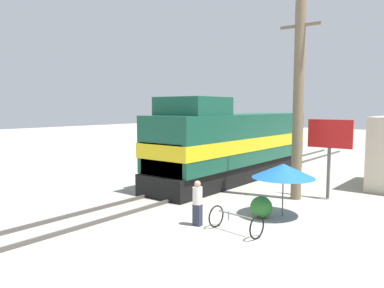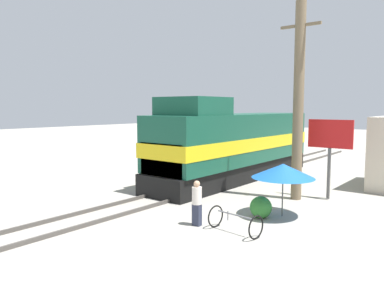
{
  "view_description": "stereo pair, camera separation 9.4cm",
  "coord_description": "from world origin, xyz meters",
  "px_view_note": "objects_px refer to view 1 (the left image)",
  "views": [
    {
      "loc": [
        11.32,
        -13.52,
        4.09
      ],
      "look_at": [
        1.2,
        -0.78,
        2.5
      ],
      "focal_mm": 35.0,
      "sensor_mm": 36.0,
      "label": 1
    },
    {
      "loc": [
        11.4,
        -13.46,
        4.09
      ],
      "look_at": [
        1.2,
        -0.78,
        2.5
      ],
      "focal_mm": 35.0,
      "sensor_mm": 36.0,
      "label": 2
    }
  ],
  "objects_px": {
    "billboard_sign": "(330,139)",
    "person_bystander": "(197,202)",
    "utility_pole": "(298,101)",
    "bicycle": "(235,221)",
    "vendor_umbrella": "(283,171)",
    "locomotive": "(232,145)"
  },
  "relations": [
    {
      "from": "utility_pole",
      "to": "bicycle",
      "type": "height_order",
      "value": "utility_pole"
    },
    {
      "from": "utility_pole",
      "to": "person_bystander",
      "type": "bearing_deg",
      "value": -101.08
    },
    {
      "from": "person_bystander",
      "to": "utility_pole",
      "type": "bearing_deg",
      "value": 78.92
    },
    {
      "from": "utility_pole",
      "to": "vendor_umbrella",
      "type": "distance_m",
      "value": 3.94
    },
    {
      "from": "locomotive",
      "to": "vendor_umbrella",
      "type": "xyz_separation_m",
      "value": [
        5.41,
        -4.94,
        -0.26
      ]
    },
    {
      "from": "locomotive",
      "to": "vendor_umbrella",
      "type": "bearing_deg",
      "value": -42.44
    },
    {
      "from": "bicycle",
      "to": "person_bystander",
      "type": "bearing_deg",
      "value": -77.04
    },
    {
      "from": "vendor_umbrella",
      "to": "person_bystander",
      "type": "distance_m",
      "value": 3.54
    },
    {
      "from": "billboard_sign",
      "to": "person_bystander",
      "type": "bearing_deg",
      "value": -108.27
    },
    {
      "from": "utility_pole",
      "to": "billboard_sign",
      "type": "bearing_deg",
      "value": 41.79
    },
    {
      "from": "person_bystander",
      "to": "locomotive",
      "type": "bearing_deg",
      "value": 114.57
    },
    {
      "from": "billboard_sign",
      "to": "vendor_umbrella",
      "type": "bearing_deg",
      "value": -96.1
    },
    {
      "from": "billboard_sign",
      "to": "utility_pole",
      "type": "bearing_deg",
      "value": -138.21
    },
    {
      "from": "vendor_umbrella",
      "to": "bicycle",
      "type": "xyz_separation_m",
      "value": [
        -0.38,
        -2.74,
        -1.34
      ]
    },
    {
      "from": "person_bystander",
      "to": "bicycle",
      "type": "xyz_separation_m",
      "value": [
        1.44,
        0.17,
        -0.46
      ]
    },
    {
      "from": "locomotive",
      "to": "utility_pole",
      "type": "bearing_deg",
      "value": -23.82
    },
    {
      "from": "vendor_umbrella",
      "to": "person_bystander",
      "type": "xyz_separation_m",
      "value": [
        -1.82,
        -2.9,
        -0.88
      ]
    },
    {
      "from": "bicycle",
      "to": "billboard_sign",
      "type": "bearing_deg",
      "value": 179.51
    },
    {
      "from": "locomotive",
      "to": "utility_pole",
      "type": "height_order",
      "value": "utility_pole"
    },
    {
      "from": "vendor_umbrella",
      "to": "billboard_sign",
      "type": "xyz_separation_m",
      "value": [
        0.41,
        3.84,
        0.94
      ]
    },
    {
      "from": "utility_pole",
      "to": "bicycle",
      "type": "xyz_separation_m",
      "value": [
        0.31,
        -5.6,
        -3.97
      ]
    },
    {
      "from": "bicycle",
      "to": "vendor_umbrella",
      "type": "bearing_deg",
      "value": 178.5
    }
  ]
}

